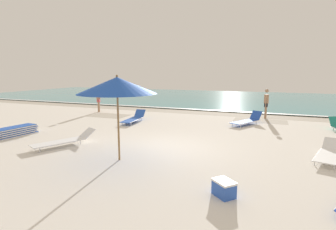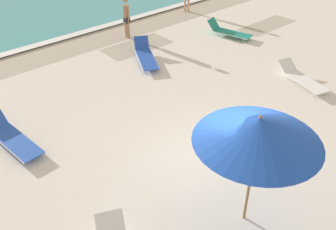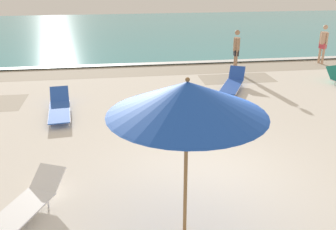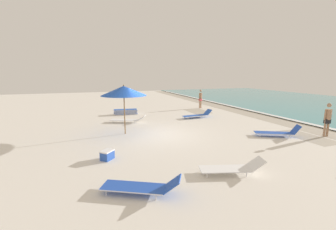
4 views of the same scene
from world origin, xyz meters
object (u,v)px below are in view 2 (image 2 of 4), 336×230
sun_lounger_mid_beach_pair_a (229,31)px  beachgoer_shoreline_child (126,15)px  sun_lounger_beside_umbrella (302,78)px  sun_lounger_mid_beach_solo (12,137)px  beach_umbrella (258,130)px  sun_lounger_near_water_right (146,56)px

sun_lounger_mid_beach_pair_a → beachgoer_shoreline_child: size_ratio=1.18×
sun_lounger_beside_umbrella → beachgoer_shoreline_child: bearing=122.7°
sun_lounger_mid_beach_solo → sun_lounger_mid_beach_pair_a: sun_lounger_mid_beach_pair_a is taller
sun_lounger_mid_beach_pair_a → beachgoer_shoreline_child: bearing=126.3°
sun_lounger_mid_beach_pair_a → beach_umbrella: bearing=-151.6°
sun_lounger_beside_umbrella → sun_lounger_near_water_right: bearing=137.5°
sun_lounger_mid_beach_solo → sun_lounger_mid_beach_pair_a: 10.34m
beach_umbrella → beachgoer_shoreline_child: bearing=67.6°
sun_lounger_beside_umbrella → sun_lounger_mid_beach_solo: (-8.93, 3.30, 0.00)m
beach_umbrella → sun_lounger_beside_umbrella: (6.18, 2.51, -2.14)m
beach_umbrella → sun_lounger_mid_beach_pair_a: 10.53m
sun_lounger_beside_umbrella → sun_lounger_near_water_right: (-2.98, 4.97, 0.01)m
beachgoer_shoreline_child → sun_lounger_mid_beach_pair_a: bearing=-123.4°
sun_lounger_near_water_right → beach_umbrella: bearing=-85.6°
sun_lounger_mid_beach_pair_a → sun_lounger_near_water_right: bearing=159.5°
sun_lounger_near_water_right → sun_lounger_mid_beach_pair_a: size_ratio=1.07×
sun_lounger_mid_beach_solo → beachgoer_shoreline_child: beachgoer_shoreline_child is taller
sun_lounger_mid_beach_solo → beachgoer_shoreline_child: 7.95m
beach_umbrella → sun_lounger_mid_beach_pair_a: size_ratio=1.29×
beachgoer_shoreline_child → sun_lounger_mid_beach_solo: bearing=126.2°
beach_umbrella → sun_lounger_mid_beach_solo: (-2.74, 5.82, -2.14)m
beach_umbrella → sun_lounger_beside_umbrella: beach_umbrella is taller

